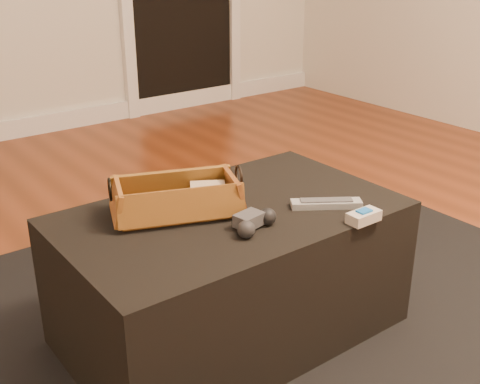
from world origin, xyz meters
TOP-DOWN VIEW (x-y plane):
  - floor at (0.00, 0.00)m, footprint 5.00×5.50m
  - baseboard at (0.00, 2.73)m, footprint 5.00×0.04m
  - area_rug at (-0.11, 0.18)m, footprint 2.60×2.00m
  - ottoman at (-0.11, 0.23)m, footprint 1.00×0.60m
  - tv_remote at (-0.27, 0.30)m, footprint 0.20×0.09m
  - cloth_bundle at (-0.14, 0.30)m, footprint 0.12×0.11m
  - wicker_basket at (-0.24, 0.31)m, footprint 0.41×0.31m
  - game_controller at (-0.13, 0.09)m, footprint 0.16×0.10m
  - silver_remote at (0.14, 0.08)m, footprint 0.20×0.16m
  - cream_gadget at (0.15, -0.05)m, footprint 0.10×0.05m

SIDE VIEW (x-z plane):
  - floor at x=0.00m, z-range -0.01..0.00m
  - area_rug at x=-0.11m, z-range 0.00..0.01m
  - baseboard at x=0.00m, z-range 0.00..0.12m
  - ottoman at x=-0.11m, z-range 0.01..0.43m
  - silver_remote at x=0.14m, z-range 0.43..0.46m
  - cream_gadget at x=0.15m, z-range 0.43..0.47m
  - tv_remote at x=-0.27m, z-range 0.45..0.47m
  - game_controller at x=-0.13m, z-range 0.43..0.48m
  - cloth_bundle at x=-0.14m, z-range 0.45..0.50m
  - wicker_basket at x=-0.24m, z-range 0.41..0.54m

